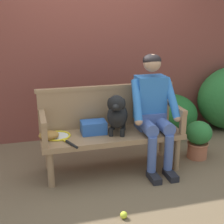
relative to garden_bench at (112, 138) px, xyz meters
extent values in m
plane|color=brown|center=(0.00, 0.00, -0.40)|extent=(40.00, 40.00, 0.00)
cube|color=brown|center=(0.00, 1.26, 0.96)|extent=(8.00, 0.30, 2.71)
ellipsoid|color=#1E5B23|center=(1.17, 0.92, -0.10)|extent=(0.80, 0.79, 0.60)
cube|color=#93704C|center=(0.00, 0.00, 0.03)|extent=(1.60, 0.54, 0.06)
cylinder|color=#93704C|center=(-0.72, -0.21, -0.20)|extent=(0.07, 0.07, 0.40)
cylinder|color=#93704C|center=(0.72, -0.21, -0.20)|extent=(0.07, 0.07, 0.40)
cylinder|color=#93704C|center=(-0.72, 0.21, -0.20)|extent=(0.07, 0.07, 0.40)
cylinder|color=#93704C|center=(0.72, 0.21, -0.20)|extent=(0.07, 0.07, 0.40)
cube|color=#93704C|center=(0.00, 0.24, 0.29)|extent=(1.60, 0.05, 0.46)
cube|color=#93704C|center=(0.00, 0.24, 0.54)|extent=(1.64, 0.06, 0.04)
cube|color=#93704C|center=(-0.76, -0.23, 0.18)|extent=(0.06, 0.06, 0.24)
cube|color=#93704C|center=(-0.76, 0.00, 0.32)|extent=(0.06, 0.54, 0.04)
cube|color=#93704C|center=(0.76, -0.23, 0.18)|extent=(0.06, 0.06, 0.24)
cube|color=#93704C|center=(0.76, 0.00, 0.32)|extent=(0.06, 0.54, 0.04)
cube|color=black|center=(0.38, -0.37, -0.36)|extent=(0.10, 0.24, 0.07)
cylinder|color=#475B93|center=(0.38, -0.29, -0.12)|extent=(0.10, 0.10, 0.41)
cylinder|color=#475B93|center=(0.38, -0.12, 0.14)|extent=(0.15, 0.34, 0.15)
cube|color=black|center=(0.58, -0.37, -0.36)|extent=(0.10, 0.24, 0.07)
cylinder|color=#475B93|center=(0.58, -0.29, -0.12)|extent=(0.10, 0.10, 0.41)
cylinder|color=#475B93|center=(0.58, -0.12, 0.14)|extent=(0.15, 0.34, 0.15)
cube|color=#475B93|center=(0.48, 0.05, 0.16)|extent=(0.32, 0.24, 0.20)
cube|color=#2D6BB2|center=(0.48, 0.07, 0.42)|extent=(0.34, 0.22, 0.52)
cylinder|color=#2D6BB2|center=(0.27, -0.06, 0.44)|extent=(0.14, 0.35, 0.45)
sphere|color=tan|center=(0.25, -0.19, 0.24)|extent=(0.09, 0.09, 0.09)
cylinder|color=#2D6BB2|center=(0.69, -0.06, 0.44)|extent=(0.14, 0.35, 0.45)
sphere|color=tan|center=(0.71, -0.19, 0.24)|extent=(0.09, 0.09, 0.09)
sphere|color=tan|center=(0.48, 0.05, 0.83)|extent=(0.20, 0.20, 0.20)
ellipsoid|color=black|center=(0.48, 0.06, 0.86)|extent=(0.21, 0.21, 0.14)
cylinder|color=black|center=(-0.03, -0.09, 0.11)|extent=(0.05, 0.05, 0.09)
cylinder|color=black|center=(0.08, -0.13, 0.11)|extent=(0.05, 0.05, 0.09)
cylinder|color=black|center=(0.04, 0.11, 0.11)|extent=(0.05, 0.05, 0.09)
cylinder|color=black|center=(0.16, 0.06, 0.11)|extent=(0.05, 0.05, 0.09)
ellipsoid|color=black|center=(0.06, -0.01, 0.27)|extent=(0.33, 0.40, 0.27)
sphere|color=black|center=(0.02, -0.12, 0.29)|extent=(0.16, 0.16, 0.16)
sphere|color=black|center=(0.01, -0.16, 0.46)|extent=(0.17, 0.17, 0.17)
ellipsoid|color=black|center=(-0.02, -0.23, 0.44)|extent=(0.10, 0.12, 0.06)
ellipsoid|color=black|center=(-0.06, -0.12, 0.44)|extent=(0.06, 0.06, 0.13)
ellipsoid|color=black|center=(0.08, -0.17, 0.44)|extent=(0.06, 0.06, 0.13)
sphere|color=black|center=(0.12, 0.14, 0.32)|extent=(0.08, 0.08, 0.08)
torus|color=yellow|center=(-0.61, 0.05, 0.07)|extent=(0.38, 0.38, 0.02)
cylinder|color=silver|center=(-0.61, 0.05, 0.06)|extent=(0.25, 0.25, 0.00)
cube|color=yellow|center=(-0.55, -0.10, 0.07)|extent=(0.06, 0.08, 0.02)
cylinder|color=black|center=(-0.49, -0.23, 0.07)|extent=(0.11, 0.21, 0.03)
ellipsoid|color=#9E6B2D|center=(-0.71, 0.00, 0.11)|extent=(0.23, 0.18, 0.09)
cube|color=#2856A3|center=(-0.20, 0.05, 0.13)|extent=(0.28, 0.21, 0.14)
sphere|color=#CCDB33|center=(-0.14, -0.92, -0.37)|extent=(0.07, 0.07, 0.07)
cylinder|color=#A85B3D|center=(1.13, 0.02, -0.30)|extent=(0.25, 0.25, 0.19)
torus|color=#A85B3D|center=(1.13, 0.02, -0.21)|extent=(0.27, 0.27, 0.02)
ellipsoid|color=#286B2D|center=(1.13, 0.02, -0.06)|extent=(0.33, 0.33, 0.29)
camera|label=1|loc=(-0.87, -3.22, 1.37)|focal=50.42mm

